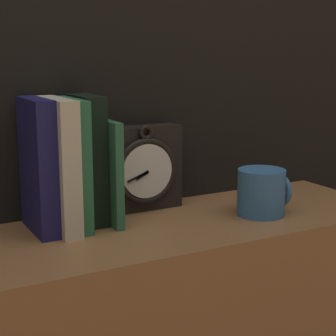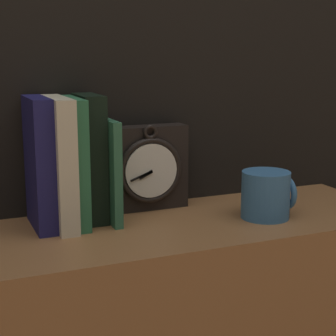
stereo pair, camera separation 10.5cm
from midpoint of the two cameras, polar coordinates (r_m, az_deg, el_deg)
clock at (r=1.15m, az=-5.31°, el=-0.07°), size 0.17×0.06×0.18m
book_slot0_navy at (r=1.04m, az=-15.89°, el=0.15°), size 0.04×0.13×0.24m
book_slot1_cream at (r=1.04m, az=-13.90°, el=0.24°), size 0.03×0.15×0.24m
book_slot2_green at (r=1.06m, az=-12.40°, el=0.40°), size 0.02×0.14×0.24m
book_slot3_black at (r=1.08m, az=-10.93°, el=0.80°), size 0.04×0.11×0.24m
book_slot4_green at (r=1.08m, az=-9.15°, el=-0.36°), size 0.02×0.14×0.20m
mug at (r=1.13m, az=6.96°, el=-2.48°), size 0.10×0.10×0.09m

